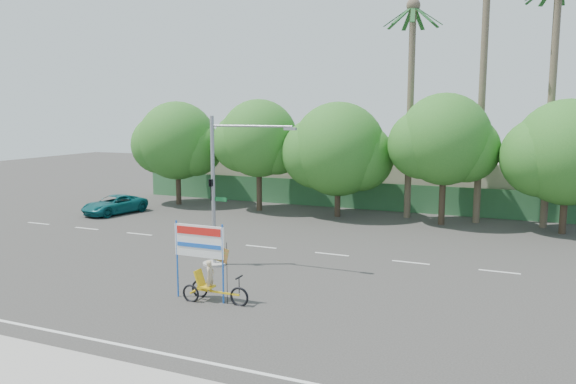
% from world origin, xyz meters
% --- Properties ---
extents(ground, '(120.00, 120.00, 0.00)m').
position_xyz_m(ground, '(0.00, 0.00, 0.00)').
color(ground, '#33302D').
rests_on(ground, ground).
extents(sidewalk_near, '(50.00, 2.40, 0.12)m').
position_xyz_m(sidewalk_near, '(0.00, -7.50, 0.06)').
color(sidewalk_near, gray).
rests_on(sidewalk_near, ground).
extents(fence, '(38.00, 0.08, 2.00)m').
position_xyz_m(fence, '(0.00, 21.50, 1.00)').
color(fence, '#336B3D').
rests_on(fence, ground).
extents(building_left, '(12.00, 8.00, 4.00)m').
position_xyz_m(building_left, '(-10.00, 26.00, 2.00)').
color(building_left, '#B5AA90').
rests_on(building_left, ground).
extents(building_right, '(14.00, 8.00, 3.60)m').
position_xyz_m(building_right, '(8.00, 26.00, 1.80)').
color(building_right, '#B5AA90').
rests_on(building_right, ground).
extents(tree_far_left, '(7.14, 6.00, 7.96)m').
position_xyz_m(tree_far_left, '(-14.05, 18.00, 4.76)').
color(tree_far_left, '#473828').
rests_on(tree_far_left, ground).
extents(tree_left, '(6.66, 5.60, 8.07)m').
position_xyz_m(tree_left, '(-7.05, 18.00, 5.06)').
color(tree_left, '#473828').
rests_on(tree_left, ground).
extents(tree_center, '(7.62, 6.40, 7.85)m').
position_xyz_m(tree_center, '(-1.05, 18.00, 4.47)').
color(tree_center, '#473828').
rests_on(tree_center, ground).
extents(tree_right, '(6.90, 5.80, 8.36)m').
position_xyz_m(tree_right, '(5.95, 18.00, 5.24)').
color(tree_right, '#473828').
rests_on(tree_right, ground).
extents(tree_far_right, '(7.38, 6.20, 7.94)m').
position_xyz_m(tree_far_right, '(12.95, 18.00, 4.64)').
color(tree_far_right, '#473828').
rests_on(tree_far_right, ground).
extents(palm_tall, '(3.73, 3.79, 17.45)m').
position_xyz_m(palm_tall, '(8.00, 19.50, 10.46)').
color(palm_tall, '#70604C').
rests_on(palm_tall, ground).
extents(palm_mid, '(3.73, 3.79, 15.45)m').
position_xyz_m(palm_mid, '(12.00, 19.50, 9.40)').
color(palm_mid, '#70604C').
rests_on(palm_mid, ground).
extents(palm_short, '(3.73, 3.79, 14.45)m').
position_xyz_m(palm_short, '(3.50, 19.50, 8.86)').
color(palm_short, '#70604C').
rests_on(palm_short, ground).
extents(traffic_signal, '(4.72, 1.10, 7.00)m').
position_xyz_m(traffic_signal, '(-2.20, 3.98, 2.92)').
color(traffic_signal, gray).
rests_on(traffic_signal, ground).
extents(trike_billboard, '(3.15, 0.72, 3.09)m').
position_xyz_m(trike_billboard, '(-0.12, -0.59, 1.24)').
color(trike_billboard, black).
rests_on(trike_billboard, ground).
extents(pickup_truck, '(3.15, 5.06, 1.31)m').
position_xyz_m(pickup_truck, '(-15.83, 12.73, 0.65)').
color(pickup_truck, '#0D5A5F').
rests_on(pickup_truck, ground).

